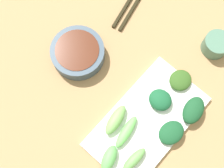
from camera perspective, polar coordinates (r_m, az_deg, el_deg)
tabletop at (r=0.81m, az=3.30°, el=-3.11°), size 2.10×2.10×0.02m
sauce_bowl at (r=0.82m, az=-5.99°, el=5.81°), size 0.14×0.14×0.04m
serving_plate at (r=0.78m, az=6.25°, el=-6.70°), size 0.17×0.30×0.01m
broccoli_stalk_0 at (r=0.76m, az=0.66°, el=-6.47°), size 0.04×0.08×0.03m
broccoli_leafy_1 at (r=0.79m, az=14.43°, el=-4.60°), size 0.06×0.08×0.03m
broccoli_stalk_2 at (r=0.75m, az=-0.51°, el=-13.26°), size 0.05×0.07×0.03m
broccoli_stalk_3 at (r=0.75m, az=4.01°, el=-13.42°), size 0.03×0.07×0.02m
broccoli_leafy_4 at (r=0.78m, az=8.68°, el=-2.84°), size 0.06×0.06×0.03m
broccoli_leafy_5 at (r=0.77m, az=10.48°, el=-8.77°), size 0.06×0.07×0.02m
broccoli_leafy_6 at (r=0.80m, az=12.20°, el=0.67°), size 0.06×0.06×0.02m
broccoli_stalk_7 at (r=0.76m, az=2.60°, el=-8.59°), size 0.04×0.09×0.02m
tea_cup at (r=0.86m, az=18.17°, el=6.75°), size 0.07×0.07×0.05m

